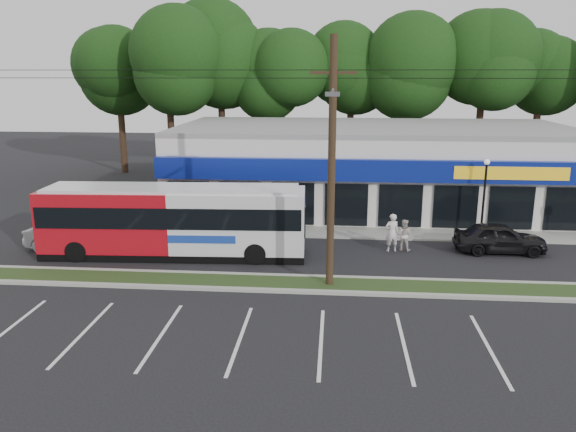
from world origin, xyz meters
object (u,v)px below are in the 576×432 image
at_px(utility_pole, 327,157).
at_px(pedestrian_b, 404,235).
at_px(pedestrian_a, 392,233).
at_px(car_silver, 70,237).
at_px(lamp_post, 485,189).
at_px(metrobus, 174,219).
at_px(car_dark, 500,238).

height_order(utility_pole, pedestrian_b, utility_pole).
bearing_deg(pedestrian_a, utility_pole, 43.96).
height_order(utility_pole, car_silver, utility_pole).
distance_m(lamp_post, metrobus, 16.11).
bearing_deg(car_dark, utility_pole, 122.53).
xyz_separation_m(utility_pole, pedestrian_b, (3.76, 5.28, -4.62)).
relative_size(metrobus, pedestrian_b, 8.03).
height_order(lamp_post, car_silver, lamp_post).
relative_size(lamp_post, car_dark, 0.97).
distance_m(metrobus, pedestrian_b, 11.28).
bearing_deg(metrobus, pedestrian_a, 5.57).
distance_m(utility_pole, lamp_post, 11.67).
xyz_separation_m(utility_pole, lamp_post, (8.17, 7.87, -2.74)).
xyz_separation_m(lamp_post, car_dark, (0.26, -2.54, -1.93)).
xyz_separation_m(utility_pole, car_dark, (8.43, 5.34, -4.67)).
bearing_deg(pedestrian_b, metrobus, 23.26).
bearing_deg(lamp_post, car_silver, -168.62).
height_order(car_dark, pedestrian_a, pedestrian_a).
height_order(metrobus, pedestrian_a, metrobus).
xyz_separation_m(car_silver, pedestrian_a, (15.80, 1.39, 0.22)).
bearing_deg(pedestrian_a, car_dark, 168.75).
bearing_deg(pedestrian_b, car_dark, -164.81).
distance_m(utility_pole, car_silver, 13.97).
relative_size(metrobus, pedestrian_a, 6.62).
distance_m(car_dark, pedestrian_a, 5.28).
bearing_deg(metrobus, lamp_post, 12.94).
height_order(pedestrian_a, pedestrian_b, pedestrian_a).
bearing_deg(lamp_post, car_dark, -84.12).
relative_size(utility_pole, car_silver, 11.18).
bearing_deg(metrobus, car_silver, 176.25).
height_order(utility_pole, lamp_post, utility_pole).
distance_m(lamp_post, car_dark, 3.20).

